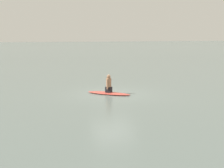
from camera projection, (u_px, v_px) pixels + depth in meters
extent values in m
plane|color=slate|center=(113.00, 94.00, 17.75)|extent=(400.00, 400.00, 0.00)
ellipsoid|color=#D84C3F|center=(109.00, 93.00, 17.62)|extent=(2.43, 2.35, 0.11)
cube|color=black|center=(109.00, 90.00, 17.59)|extent=(0.44, 0.44, 0.32)
cylinder|color=#9E7051|center=(109.00, 83.00, 17.53)|extent=(0.43, 0.43, 0.54)
sphere|color=#9E7051|center=(109.00, 76.00, 17.47)|extent=(0.21, 0.21, 0.21)
cylinder|color=#9E7051|center=(110.00, 83.00, 17.70)|extent=(0.12, 0.12, 0.59)
cylinder|color=#9E7051|center=(107.00, 84.00, 17.37)|extent=(0.12, 0.12, 0.59)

